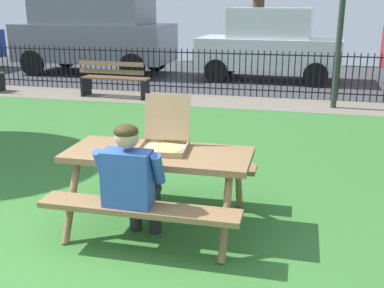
% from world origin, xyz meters
% --- Properties ---
extents(ground, '(28.00, 12.04, 0.02)m').
position_xyz_m(ground, '(0.00, 2.02, -0.01)').
color(ground, '#387632').
extents(cobblestone_walkway, '(28.00, 1.40, 0.01)m').
position_xyz_m(cobblestone_walkway, '(0.00, 7.34, -0.00)').
color(cobblestone_walkway, gray).
extents(street_asphalt, '(28.00, 6.24, 0.01)m').
position_xyz_m(street_asphalt, '(0.00, 11.16, -0.01)').
color(street_asphalt, '#424247').
extents(picnic_table_foreground, '(1.81, 1.50, 0.79)m').
position_xyz_m(picnic_table_foreground, '(0.51, 1.27, 0.60)').
color(picnic_table_foreground, olive).
rests_on(picnic_table_foreground, ground).
extents(pizza_box_open, '(0.51, 0.58, 0.50)m').
position_xyz_m(pizza_box_open, '(0.54, 1.39, 0.87)').
color(pizza_box_open, tan).
rests_on(pizza_box_open, picnic_table_foreground).
extents(pizza_slice_on_table, '(0.25, 0.18, 0.02)m').
position_xyz_m(pizza_slice_on_table, '(0.17, 1.20, 0.78)').
color(pizza_slice_on_table, '#F6D85E').
rests_on(pizza_slice_on_table, picnic_table_foreground).
extents(adult_at_table, '(0.61, 0.59, 1.19)m').
position_xyz_m(adult_at_table, '(0.43, 0.77, 0.66)').
color(adult_at_table, '#272727').
rests_on(adult_at_table, ground).
extents(iron_fence_streetside, '(22.40, 0.03, 1.07)m').
position_xyz_m(iron_fence_streetside, '(0.00, 8.04, 0.55)').
color(iron_fence_streetside, black).
rests_on(iron_fence_streetside, ground).
extents(park_bench_center, '(1.62, 0.55, 0.85)m').
position_xyz_m(park_bench_center, '(-2.45, 7.20, 0.42)').
color(park_bench_center, brown).
rests_on(park_bench_center, ground).
extents(parked_car_left, '(4.75, 2.17, 2.46)m').
position_xyz_m(parked_car_left, '(-4.45, 10.53, 1.31)').
color(parked_car_left, slate).
rests_on(parked_car_left, ground).
extents(parked_car_center, '(3.96, 1.96, 1.98)m').
position_xyz_m(parked_car_center, '(0.82, 10.53, 1.01)').
color(parked_car_center, white).
rests_on(parked_car_center, ground).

